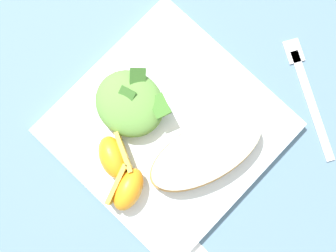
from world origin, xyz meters
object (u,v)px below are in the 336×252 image
at_px(metal_fork, 307,89).
at_px(white_plate, 168,128).
at_px(green_salad_pile, 130,103).
at_px(cheesy_pizza_bread, 206,152).
at_px(orange_wedge_middle, 127,189).
at_px(orange_wedge_front, 114,157).

bearing_deg(metal_fork, white_plate, -120.16).
height_order(green_salad_pile, metal_fork, green_salad_pile).
bearing_deg(cheesy_pizza_bread, orange_wedge_middle, -111.66).
height_order(cheesy_pizza_bread, orange_wedge_front, orange_wedge_front).
xyz_separation_m(orange_wedge_front, orange_wedge_middle, (0.04, -0.02, 0.00)).
bearing_deg(cheesy_pizza_bread, orange_wedge_front, -133.51).
distance_m(white_plate, green_salad_pile, 0.07).
distance_m(white_plate, metal_fork, 0.21).
bearing_deg(orange_wedge_front, metal_fork, 64.02).
relative_size(cheesy_pizza_bread, green_salad_pile, 1.80).
height_order(cheesy_pizza_bread, orange_wedge_middle, orange_wedge_middle).
xyz_separation_m(green_salad_pile, orange_wedge_front, (0.04, -0.07, -0.00)).
relative_size(white_plate, cheesy_pizza_bread, 1.51).
height_order(cheesy_pizza_bread, green_salad_pile, green_salad_pile).
distance_m(orange_wedge_front, metal_fork, 0.30).
relative_size(orange_wedge_front, metal_fork, 0.41).
bearing_deg(metal_fork, cheesy_pizza_bread, -103.97).
xyz_separation_m(orange_wedge_middle, metal_fork, (0.09, 0.28, -0.03)).
distance_m(white_plate, cheesy_pizza_bread, 0.07).
height_order(green_salad_pile, orange_wedge_middle, green_salad_pile).
relative_size(white_plate, metal_fork, 1.64).
bearing_deg(cheesy_pizza_bread, green_salad_pile, -169.27).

